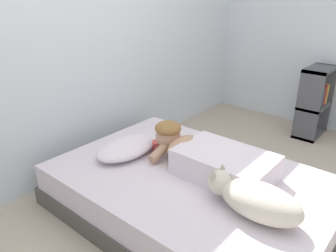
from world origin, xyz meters
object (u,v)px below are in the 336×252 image
(pillow, at_px, (127,148))
(cell_phone, at_px, (207,175))
(bookshelf, at_px, (314,101))
(coffee_cup, at_px, (158,146))
(bed, at_px, (190,194))
(dog, at_px, (255,199))
(person_lying, at_px, (208,156))

(pillow, bearing_deg, cell_phone, -77.72)
(bookshelf, bearing_deg, pillow, 160.42)
(cell_phone, height_order, bookshelf, bookshelf)
(pillow, bearing_deg, coffee_cup, -32.44)
(bed, bearing_deg, pillow, 98.32)
(cell_phone, bearing_deg, dog, -112.30)
(pillow, distance_m, cell_phone, 0.66)
(dog, bearing_deg, bed, 77.36)
(person_lying, relative_size, coffee_cup, 7.36)
(coffee_cup, bearing_deg, dog, -104.63)
(person_lying, bearing_deg, coffee_cup, 89.51)
(person_lying, bearing_deg, dog, -116.93)
(person_lying, relative_size, dog, 1.60)
(coffee_cup, bearing_deg, bed, -107.10)
(bed, height_order, coffee_cup, coffee_cup)
(cell_phone, bearing_deg, pillow, 102.28)
(person_lying, relative_size, cell_phone, 6.57)
(dog, relative_size, cell_phone, 4.11)
(person_lying, distance_m, cell_phone, 0.13)
(bed, xyz_separation_m, pillow, (-0.08, 0.55, 0.22))
(person_lying, bearing_deg, cell_phone, -146.58)
(pillow, relative_size, bookshelf, 0.69)
(pillow, bearing_deg, person_lying, -71.22)
(pillow, xyz_separation_m, bookshelf, (2.05, -0.73, 0.01))
(person_lying, relative_size, bookshelf, 1.23)
(bed, relative_size, coffee_cup, 15.38)
(cell_phone, bearing_deg, coffee_cup, 82.39)
(bed, relative_size, cell_phone, 13.73)
(person_lying, bearing_deg, pillow, 108.78)
(coffee_cup, bearing_deg, cell_phone, -97.61)
(pillow, xyz_separation_m, person_lying, (0.21, -0.60, 0.05))
(bed, distance_m, dog, 0.61)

